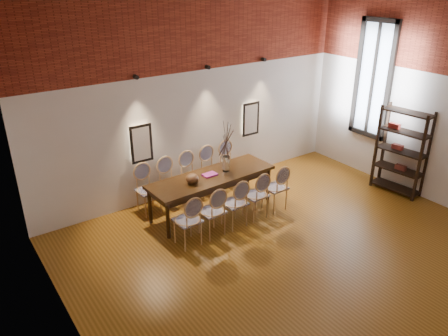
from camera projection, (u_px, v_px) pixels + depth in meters
floor at (319, 269)px, 6.81m from camera, size 7.00×7.00×0.02m
wall_back at (196, 95)px, 8.63m from camera, size 7.00×0.10×4.00m
wall_left at (74, 230)px, 4.13m from camera, size 0.10×7.00×4.00m
brick_band_back at (196, 30)px, 8.07m from camera, size 7.00×0.02×1.50m
brick_band_left at (61, 101)px, 3.65m from camera, size 0.02×7.00×1.50m
niche_left at (141, 143)px, 8.17m from camera, size 0.36×0.06×0.66m
niche_right at (250, 119)px, 9.53m from camera, size 0.36×0.06×0.66m
spot_fixture_left at (136, 77)px, 7.63m from camera, size 0.08×0.10×0.08m
spot_fixture_mid at (208, 67)px, 8.41m from camera, size 0.08×0.10×0.08m
spot_fixture_right at (264, 60)px, 9.15m from camera, size 0.08×0.10×0.08m
window_glass at (374, 79)px, 9.22m from camera, size 0.02×0.78×2.38m
window_frame at (373, 80)px, 9.21m from camera, size 0.08×0.90×2.50m
window_mullion at (373, 80)px, 9.21m from camera, size 0.06×0.06×2.40m
dining_table at (212, 193)px, 8.32m from camera, size 2.51×0.90×0.75m
chair_near_a at (187, 220)px, 7.24m from camera, size 0.46×0.46×0.94m
chair_near_b at (212, 211)px, 7.51m from camera, size 0.46×0.46×0.94m
chair_near_c at (234, 202)px, 7.79m from camera, size 0.46×0.46×0.94m
chair_near_d at (255, 195)px, 8.06m from camera, size 0.46×0.46×0.94m
chair_near_e at (275, 187)px, 8.34m from camera, size 0.46×0.46×0.94m
chair_far_a at (148, 190)px, 8.23m from camera, size 0.46×0.46×0.94m
chair_far_b at (171, 183)px, 8.50m from camera, size 0.46×0.46×0.94m
chair_far_c at (192, 177)px, 8.77m from camera, size 0.46×0.46×0.94m
chair_far_d at (212, 170)px, 9.05m from camera, size 0.46×0.46×0.94m
chair_far_e at (231, 164)px, 9.32m from camera, size 0.46×0.46×0.94m
vase at (226, 164)px, 8.29m from camera, size 0.14×0.14×0.30m
dried_branches at (226, 142)px, 8.11m from camera, size 0.50×0.50×0.70m
bowl at (192, 179)px, 7.84m from camera, size 0.24×0.24×0.18m
book at (210, 175)px, 8.16m from camera, size 0.27×0.19×0.03m
shelving_rack at (401, 151)px, 8.87m from camera, size 0.50×1.04×1.80m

